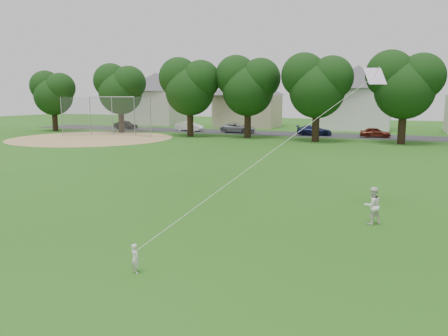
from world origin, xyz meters
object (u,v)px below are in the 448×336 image
at_px(kite, 279,147).
at_px(baseball_backstop, 111,117).
at_px(toddler, 135,258).
at_px(older_boy, 372,206).

xyz_separation_m(kite, baseball_backstop, (-28.21, 28.59, -0.75)).
relative_size(toddler, older_boy, 0.59).
bearing_deg(older_boy, baseball_backstop, -77.22).
bearing_deg(toddler, kite, -97.62).
height_order(older_boy, baseball_backstop, baseball_backstop).
xyz_separation_m(older_boy, baseball_backstop, (-31.13, 26.03, 1.59)).
bearing_deg(kite, baseball_backstop, 134.62).
bearing_deg(older_boy, kite, 3.89).
relative_size(toddler, kite, 0.07).
xyz_separation_m(toddler, older_boy, (5.54, 7.20, 0.29)).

